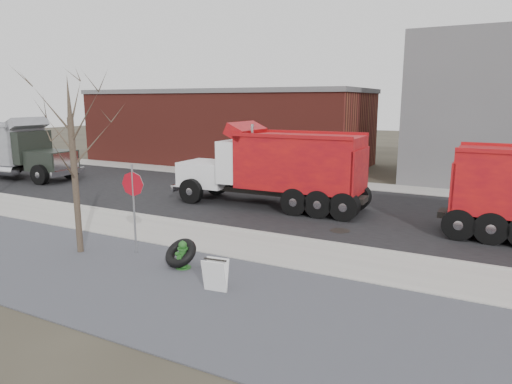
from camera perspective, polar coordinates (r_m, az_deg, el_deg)
The scene contains 14 objects.
ground at distance 14.60m, azimuth -4.82°, elevation -6.49°, with size 120.00×120.00×0.00m, color #383328.
gravel_verge at distance 11.98m, azimuth -14.00°, elevation -10.80°, with size 60.00×5.00×0.03m, color slate.
sidewalk at distance 14.80m, azimuth -4.30°, elevation -6.12°, with size 60.00×2.50×0.06m, color #9E9B93.
curb at distance 15.86m, azimuth -1.80°, elevation -4.80°, with size 60.00×0.15×0.11m, color #9E9B93.
road at distance 20.01m, azimuth 4.92°, elevation -1.56°, with size 60.00×9.40×0.02m, color black.
far_sidewalk at distance 25.25m, azimuth 9.96°, elevation 1.05°, with size 60.00×2.00×0.06m, color #9E9B93.
building_brick at distance 33.67m, azimuth -3.71°, elevation 8.23°, with size 20.20×8.20×5.30m.
bare_tree at distance 14.11m, azimuth -22.01°, elevation 5.78°, with size 3.20×3.20×5.20m.
fire_hydrant at distance 12.52m, azimuth -9.12°, elevation -7.92°, with size 0.45×0.44×0.79m.
truck_tire at distance 12.65m, azimuth -9.39°, elevation -7.52°, with size 1.03×0.99×0.78m.
stop_sign at distance 13.68m, azimuth -15.09°, elevation -0.15°, with size 0.73×0.11×2.68m.
sandwich_board at distance 10.96m, azimuth -5.10°, elevation -10.29°, with size 0.62×0.43×0.80m.
dump_truck_red_b at distance 19.20m, azimuth 2.54°, elevation 3.34°, with size 8.36×2.60×3.53m.
dump_truck_grey at distance 30.22m, azimuth -28.33°, elevation 4.91°, with size 7.83×2.91×3.51m.
Camera 1 is at (7.53, -11.69, 4.46)m, focal length 32.00 mm.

